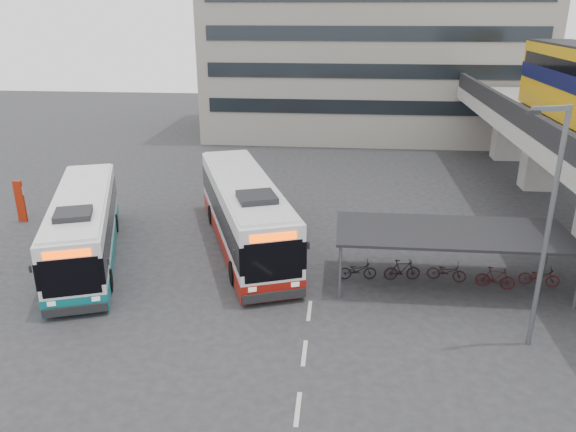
# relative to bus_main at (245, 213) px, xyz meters

# --- Properties ---
(ground) EXTENTS (120.00, 120.00, 0.00)m
(ground) POSITION_rel_bus_main_xyz_m (1.19, -6.37, -1.77)
(ground) COLOR #28282B
(ground) RESTS_ON ground
(bike_shelter) EXTENTS (10.00, 4.00, 2.54)m
(bike_shelter) POSITION_rel_bus_main_xyz_m (9.69, -3.37, -0.25)
(bike_shelter) COLOR #595B60
(bike_shelter) RESTS_ON ground
(road_markings) EXTENTS (0.15, 7.60, 0.01)m
(road_markings) POSITION_rel_bus_main_xyz_m (3.69, -9.37, -1.77)
(road_markings) COLOR beige
(road_markings) RESTS_ON ground
(bus_main) EXTENTS (7.03, 13.10, 3.82)m
(bus_main) POSITION_rel_bus_main_xyz_m (0.00, 0.00, 0.00)
(bus_main) COLOR white
(bus_main) RESTS_ON ground
(bus_teal) EXTENTS (6.37, 12.03, 3.50)m
(bus_teal) POSITION_rel_bus_main_xyz_m (-7.48, -2.30, -0.15)
(bus_teal) COLOR white
(bus_teal) RESTS_ON ground
(pedestrian) EXTENTS (0.58, 0.67, 1.54)m
(pedestrian) POSITION_rel_bus_main_xyz_m (1.51, -3.06, -1.00)
(pedestrian) COLOR black
(pedestrian) RESTS_ON ground
(lamp_post) EXTENTS (1.50, 0.63, 8.77)m
(lamp_post) POSITION_rel_bus_main_xyz_m (11.75, -8.04, 3.23)
(lamp_post) COLOR #595B60
(lamp_post) RESTS_ON ground
(sign_totem_north) EXTENTS (0.53, 0.17, 2.44)m
(sign_totem_north) POSITION_rel_bus_main_xyz_m (-13.38, 2.22, -0.51)
(sign_totem_north) COLOR #9A2009
(sign_totem_north) RESTS_ON ground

